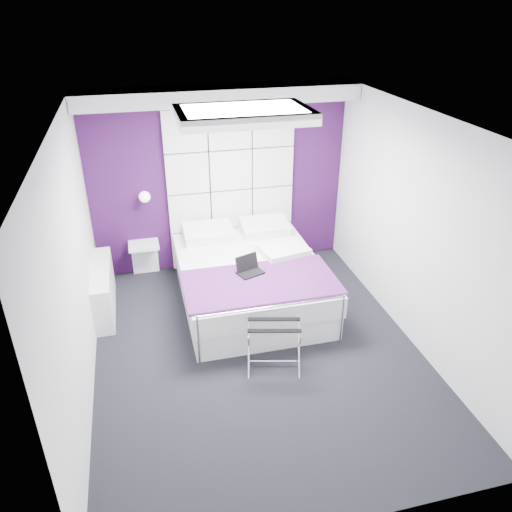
# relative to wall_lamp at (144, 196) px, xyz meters

# --- Properties ---
(floor) EXTENTS (4.40, 4.40, 0.00)m
(floor) POSITION_rel_wall_lamp_xyz_m (1.05, -2.06, -1.22)
(floor) COLOR black
(floor) RESTS_ON ground
(ceiling) EXTENTS (4.40, 4.40, 0.00)m
(ceiling) POSITION_rel_wall_lamp_xyz_m (1.05, -2.06, 1.38)
(ceiling) COLOR white
(ceiling) RESTS_ON wall_back
(wall_back) EXTENTS (3.60, 0.00, 3.60)m
(wall_back) POSITION_rel_wall_lamp_xyz_m (1.05, 0.14, 0.08)
(wall_back) COLOR silver
(wall_back) RESTS_ON floor
(wall_left) EXTENTS (0.00, 4.40, 4.40)m
(wall_left) POSITION_rel_wall_lamp_xyz_m (-0.75, -2.06, 0.08)
(wall_left) COLOR silver
(wall_left) RESTS_ON floor
(wall_right) EXTENTS (0.00, 4.40, 4.40)m
(wall_right) POSITION_rel_wall_lamp_xyz_m (2.85, -2.06, 0.08)
(wall_right) COLOR silver
(wall_right) RESTS_ON floor
(accent_wall) EXTENTS (3.58, 0.02, 2.58)m
(accent_wall) POSITION_rel_wall_lamp_xyz_m (1.05, 0.13, 0.08)
(accent_wall) COLOR #310D3A
(accent_wall) RESTS_ON wall_back
(soffit) EXTENTS (3.58, 0.50, 0.20)m
(soffit) POSITION_rel_wall_lamp_xyz_m (1.05, -0.11, 1.28)
(soffit) COLOR white
(soffit) RESTS_ON wall_back
(headboard) EXTENTS (1.80, 0.08, 2.30)m
(headboard) POSITION_rel_wall_lamp_xyz_m (1.20, 0.08, -0.05)
(headboard) COLOR silver
(headboard) RESTS_ON wall_back
(skylight) EXTENTS (1.36, 0.86, 0.12)m
(skylight) POSITION_rel_wall_lamp_xyz_m (1.05, -1.46, 1.33)
(skylight) COLOR white
(skylight) RESTS_ON ceiling
(wall_lamp) EXTENTS (0.15, 0.15, 0.15)m
(wall_lamp) POSITION_rel_wall_lamp_xyz_m (0.00, 0.00, 0.00)
(wall_lamp) COLOR white
(wall_lamp) RESTS_ON wall_back
(radiator) EXTENTS (0.22, 1.20, 0.60)m
(radiator) POSITION_rel_wall_lamp_xyz_m (-0.64, -0.76, -0.92)
(radiator) COLOR white
(radiator) RESTS_ON floor
(bed) EXTENTS (1.81, 2.20, 0.77)m
(bed) POSITION_rel_wall_lamp_xyz_m (1.20, -1.01, -0.89)
(bed) COLOR white
(bed) RESTS_ON floor
(nightstand) EXTENTS (0.42, 0.32, 0.05)m
(nightstand) POSITION_rel_wall_lamp_xyz_m (-0.09, -0.04, -0.71)
(nightstand) COLOR white
(nightstand) RESTS_ON wall_back
(luggage_rack) EXTENTS (0.56, 0.41, 0.55)m
(luggage_rack) POSITION_rel_wall_lamp_xyz_m (1.16, -2.35, -0.94)
(luggage_rack) COLOR silver
(luggage_rack) RESTS_ON floor
(laptop) EXTENTS (0.30, 0.22, 0.22)m
(laptop) POSITION_rel_wall_lamp_xyz_m (1.13, -1.32, -0.55)
(laptop) COLOR black
(laptop) RESTS_ON bed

